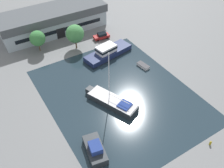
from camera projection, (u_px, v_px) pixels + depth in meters
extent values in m
plane|color=slate|center=(119.00, 95.00, 53.05)|extent=(440.00, 440.00, 0.00)
cube|color=#1E2D38|center=(119.00, 95.00, 53.05)|extent=(28.64, 35.79, 0.01)
cube|color=#99A8B2|center=(54.00, 24.00, 72.08)|extent=(29.43, 10.41, 4.27)
cube|color=#474C51|center=(52.00, 13.00, 69.92)|extent=(30.32, 10.72, 2.24)
cube|color=black|center=(61.00, 33.00, 69.24)|extent=(2.40, 0.08, 2.99)
cube|color=black|center=(61.00, 30.00, 68.68)|extent=(24.96, 0.21, 1.07)
cylinder|color=brown|center=(39.00, 47.00, 64.67)|extent=(0.25, 0.25, 2.26)
sphere|color=#387A3D|center=(37.00, 38.00, 62.93)|extent=(3.96, 3.96, 3.96)
cylinder|color=brown|center=(76.00, 44.00, 65.66)|extent=(0.36, 0.36, 2.50)
sphere|color=#428447|center=(75.00, 34.00, 63.66)|extent=(4.68, 4.68, 4.68)
cube|color=maroon|center=(101.00, 37.00, 69.46)|extent=(4.63, 2.31, 0.80)
cube|color=black|center=(102.00, 34.00, 69.04)|extent=(2.48, 1.86, 0.65)
cube|color=black|center=(98.00, 35.00, 68.68)|extent=(0.19, 1.48, 0.52)
cylinder|color=black|center=(98.00, 40.00, 68.71)|extent=(0.62, 0.26, 0.60)
cylinder|color=black|center=(96.00, 37.00, 69.82)|extent=(0.62, 0.26, 0.60)
cylinder|color=black|center=(107.00, 38.00, 69.61)|extent=(0.62, 0.26, 0.60)
cylinder|color=black|center=(105.00, 35.00, 70.73)|extent=(0.62, 0.26, 0.60)
cube|color=#23282D|center=(112.00, 102.00, 50.55)|extent=(7.14, 11.13, 1.28)
cube|color=#23282D|center=(90.00, 90.00, 53.13)|extent=(1.84, 1.68, 1.28)
cube|color=silver|center=(112.00, 100.00, 50.09)|extent=(6.86, 10.69, 0.08)
cylinder|color=silver|center=(109.00, 77.00, 46.77)|extent=(0.16, 0.16, 10.99)
cylinder|color=silver|center=(119.00, 99.00, 48.64)|extent=(1.95, 4.48, 0.12)
cube|color=navy|center=(125.00, 105.00, 48.69)|extent=(3.04, 3.06, 0.30)
cube|color=#19234C|center=(108.00, 53.00, 63.36)|extent=(13.29, 6.21, 1.42)
cube|color=black|center=(108.00, 55.00, 63.74)|extent=(13.43, 6.31, 0.18)
cube|color=silver|center=(106.00, 49.00, 62.01)|extent=(5.29, 3.72, 1.69)
cube|color=black|center=(106.00, 48.00, 61.89)|extent=(5.40, 3.82, 0.54)
cube|color=silver|center=(143.00, 66.00, 60.08)|extent=(1.77, 3.27, 0.59)
cube|color=#333338|center=(143.00, 65.00, 59.86)|extent=(1.87, 3.41, 0.08)
cube|color=#23282D|center=(95.00, 150.00, 41.97)|extent=(3.89, 6.44, 1.48)
cube|color=navy|center=(95.00, 147.00, 40.86)|extent=(2.37, 2.73, 1.09)
cylinder|color=olive|center=(210.00, 144.00, 43.45)|extent=(0.35, 0.35, 0.59)
sphere|color=olive|center=(211.00, 142.00, 43.19)|extent=(0.38, 0.38, 0.38)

